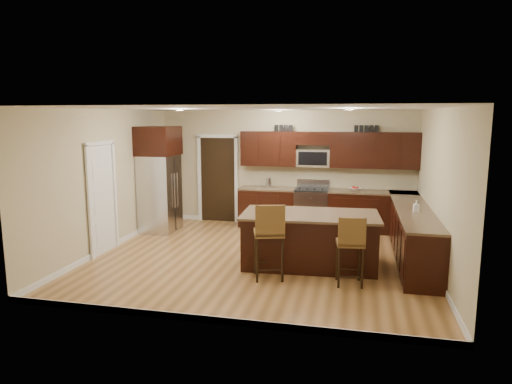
% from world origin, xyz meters
% --- Properties ---
extents(floor, '(6.00, 6.00, 0.00)m').
position_xyz_m(floor, '(0.00, 0.00, 0.00)').
color(floor, '#A17240').
rests_on(floor, ground).
extents(ceiling, '(6.00, 6.00, 0.00)m').
position_xyz_m(ceiling, '(0.00, 0.00, 2.70)').
color(ceiling, silver).
rests_on(ceiling, wall_back).
extents(wall_back, '(6.00, 0.00, 6.00)m').
position_xyz_m(wall_back, '(0.00, 2.75, 1.35)').
color(wall_back, '#BCB088').
rests_on(wall_back, floor).
extents(wall_left, '(0.00, 5.50, 5.50)m').
position_xyz_m(wall_left, '(-3.00, 0.00, 1.35)').
color(wall_left, '#BCB088').
rests_on(wall_left, floor).
extents(wall_right, '(0.00, 5.50, 5.50)m').
position_xyz_m(wall_right, '(3.00, 0.00, 1.35)').
color(wall_right, '#BCB088').
rests_on(wall_right, floor).
extents(base_cabinets, '(4.02, 3.96, 0.92)m').
position_xyz_m(base_cabinets, '(1.90, 1.45, 0.46)').
color(base_cabinets, black).
rests_on(base_cabinets, floor).
extents(upper_cabinets, '(4.00, 0.33, 0.80)m').
position_xyz_m(upper_cabinets, '(1.04, 2.58, 1.84)').
color(upper_cabinets, black).
rests_on(upper_cabinets, wall_back).
extents(range, '(0.76, 0.64, 1.11)m').
position_xyz_m(range, '(0.68, 2.45, 0.47)').
color(range, silver).
rests_on(range, floor).
extents(microwave, '(0.76, 0.31, 0.40)m').
position_xyz_m(microwave, '(0.68, 2.60, 1.62)').
color(microwave, silver).
rests_on(microwave, upper_cabinets).
extents(doorway, '(0.85, 0.03, 2.06)m').
position_xyz_m(doorway, '(-1.65, 2.73, 1.03)').
color(doorway, black).
rests_on(doorway, floor).
extents(pantry_door, '(0.03, 0.80, 2.04)m').
position_xyz_m(pantry_door, '(-2.98, -0.30, 1.02)').
color(pantry_door, white).
rests_on(pantry_door, floor).
extents(letter_decor, '(2.20, 0.03, 0.15)m').
position_xyz_m(letter_decor, '(0.90, 2.58, 2.29)').
color(letter_decor, black).
rests_on(letter_decor, upper_cabinets).
extents(island, '(2.39, 1.35, 0.92)m').
position_xyz_m(island, '(0.91, -0.20, 0.43)').
color(island, black).
rests_on(island, floor).
extents(stool_left, '(0.57, 0.57, 1.23)m').
position_xyz_m(stool_left, '(0.36, -1.05, 0.77)').
color(stool_left, brown).
rests_on(stool_left, floor).
extents(stool_right, '(0.46, 0.46, 1.09)m').
position_xyz_m(stool_right, '(1.62, -1.05, 0.68)').
color(stool_right, brown).
rests_on(stool_right, floor).
extents(refrigerator, '(0.79, 0.92, 2.35)m').
position_xyz_m(refrigerator, '(-2.62, 1.48, 1.21)').
color(refrigerator, silver).
rests_on(refrigerator, floor).
extents(floor_mat, '(0.92, 0.74, 0.01)m').
position_xyz_m(floor_mat, '(0.18, 1.52, 0.01)').
color(floor_mat, brown).
rests_on(floor_mat, floor).
extents(fruit_bowl, '(0.37, 0.37, 0.07)m').
position_xyz_m(fruit_bowl, '(1.63, 2.45, 0.95)').
color(fruit_bowl, silver).
rests_on(fruit_bowl, base_cabinets).
extents(soap_bottle, '(0.10, 0.10, 0.20)m').
position_xyz_m(soap_bottle, '(2.70, 0.33, 1.02)').
color(soap_bottle, '#B2B2B2').
rests_on(soap_bottle, base_cabinets).
extents(canister_tall, '(0.12, 0.12, 0.23)m').
position_xyz_m(canister_tall, '(-0.33, 2.45, 1.03)').
color(canister_tall, silver).
rests_on(canister_tall, base_cabinets).
extents(canister_short, '(0.11, 0.11, 0.15)m').
position_xyz_m(canister_short, '(-0.32, 2.45, 0.99)').
color(canister_short, silver).
rests_on(canister_short, base_cabinets).
extents(island_jar, '(0.10, 0.10, 0.10)m').
position_xyz_m(island_jar, '(0.41, -0.20, 0.97)').
color(island_jar, white).
rests_on(island_jar, island).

